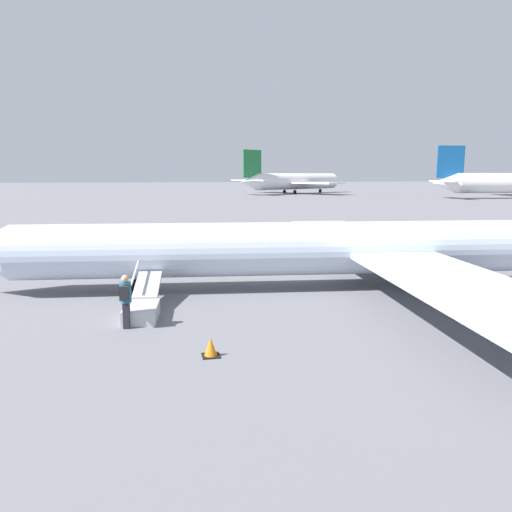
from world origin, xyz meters
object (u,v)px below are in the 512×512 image
object	(u,v)px
airplane_main	(373,247)
boarding_stairs	(143,306)
airplane_far_right	(295,181)
passenger	(126,298)

from	to	relation	value
airplane_main	boarding_stairs	xyz separation A→B (m)	(9.76, 2.56, -1.41)
airplane_far_right	airplane_main	bearing A→B (deg)	-135.81
boarding_stairs	passenger	size ratio (longest dim) A/B	2.36
airplane_main	boarding_stairs	world-z (taller)	airplane_main
boarding_stairs	passenger	world-z (taller)	passenger
airplane_main	passenger	xyz separation A→B (m)	(10.25, 3.86, -0.76)
boarding_stairs	passenger	distance (m)	1.53
airplane_far_right	boarding_stairs	world-z (taller)	airplane_far_right
airplane_far_right	passenger	xyz separation A→B (m)	(38.01, 108.23, -2.17)
airplane_far_right	boarding_stairs	bearing A→B (deg)	-140.25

